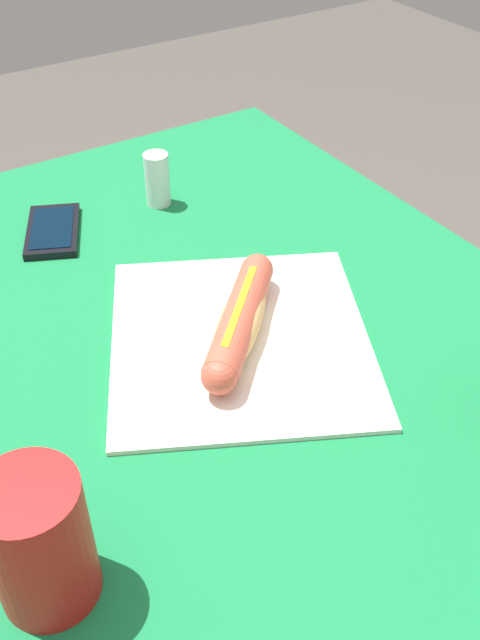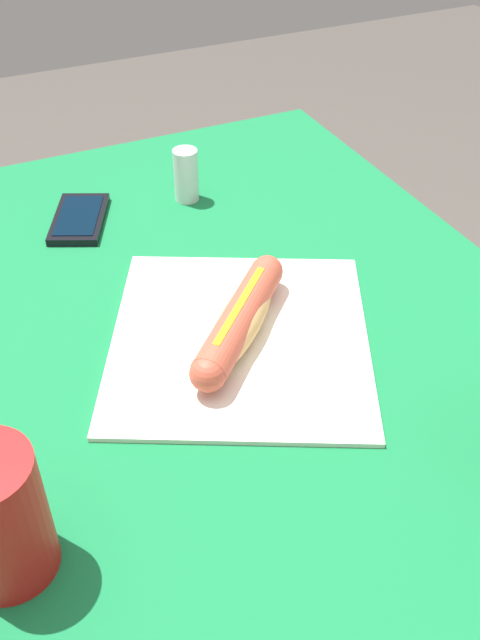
# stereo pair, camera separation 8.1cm
# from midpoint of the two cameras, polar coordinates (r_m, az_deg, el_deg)

# --- Properties ---
(dining_table) EXTENTS (1.08, 0.84, 0.75)m
(dining_table) POSITION_cam_midpoint_polar(r_m,az_deg,el_deg) (0.92, -0.36, -9.19)
(dining_table) COLOR brown
(dining_table) RESTS_ON ground
(paper_wrapper) EXTENTS (0.41, 0.40, 0.01)m
(paper_wrapper) POSITION_cam_midpoint_polar(r_m,az_deg,el_deg) (0.82, 2.80, -1.57)
(paper_wrapper) COLOR silver
(paper_wrapper) RESTS_ON dining_table
(hot_dog) EXTENTS (0.17, 0.17, 0.05)m
(hot_dog) POSITION_cam_midpoint_polar(r_m,az_deg,el_deg) (0.80, 2.86, -0.08)
(hot_dog) COLOR tan
(hot_dog) RESTS_ON paper_wrapper
(cell_phone) EXTENTS (0.14, 0.12, 0.01)m
(cell_phone) POSITION_cam_midpoint_polar(r_m,az_deg,el_deg) (1.04, -10.46, 7.83)
(cell_phone) COLOR black
(cell_phone) RESTS_ON dining_table
(salt_shaker) EXTENTS (0.04, 0.04, 0.08)m
(salt_shaker) POSITION_cam_midpoint_polar(r_m,az_deg,el_deg) (1.07, -2.11, 11.32)
(salt_shaker) COLOR silver
(salt_shaker) RESTS_ON dining_table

